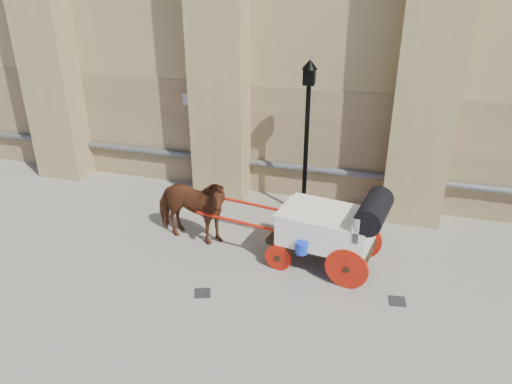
% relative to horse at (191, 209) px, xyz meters
% --- Properties ---
extents(ground, '(90.00, 90.00, 0.00)m').
position_rel_horse_xyz_m(ground, '(0.83, -1.01, -0.84)').
color(ground, '#6F695C').
rests_on(ground, ground).
extents(horse, '(2.09, 1.16, 1.68)m').
position_rel_horse_xyz_m(horse, '(0.00, 0.00, 0.00)').
color(horse, '#5B2E19').
rests_on(horse, ground).
extents(carriage, '(4.20, 1.70, 1.79)m').
position_rel_horse_xyz_m(carriage, '(3.24, -0.14, 0.12)').
color(carriage, black).
rests_on(carriage, ground).
extents(street_lamp, '(0.37, 0.37, 3.92)m').
position_rel_horse_xyz_m(street_lamp, '(2.21, 2.03, 1.26)').
color(street_lamp, black).
rests_on(street_lamp, ground).
extents(drain_grate_near, '(0.41, 0.41, 0.01)m').
position_rel_horse_xyz_m(drain_grate_near, '(0.97, -1.81, -0.83)').
color(drain_grate_near, black).
rests_on(drain_grate_near, ground).
extents(drain_grate_far, '(0.36, 0.36, 0.01)m').
position_rel_horse_xyz_m(drain_grate_far, '(4.67, -0.99, -0.83)').
color(drain_grate_far, black).
rests_on(drain_grate_far, ground).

